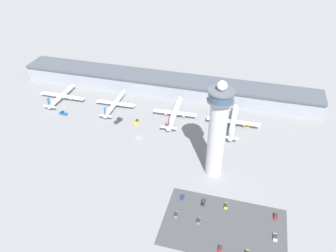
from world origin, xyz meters
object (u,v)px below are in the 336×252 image
airplane_gate_delta (233,122)px  car_yellow_taxi (226,206)px  car_grey_coupe (275,237)px  service_truck_catering (118,121)px  car_silver_sedan (276,216)px  control_tower (217,130)px  airplane_gate_bravo (115,103)px  airplane_gate_charlie (175,113)px  car_navy_sedan (203,202)px  service_truck_fuel (63,113)px  airplane_gate_alpha (62,96)px  car_red_hatchback (176,215)px  car_black_suv (220,248)px  service_truck_baggage (246,125)px  car_blue_compact (182,197)px  car_green_van (199,221)px  service_truck_water (137,122)px

airplane_gate_delta → car_yellow_taxi: airplane_gate_delta is taller
car_grey_coupe → car_yellow_taxi: (-26.62, 13.95, -0.09)m
service_truck_catering → car_silver_sedan: 132.46m
service_truck_catering → control_tower: bearing=-24.7°
airplane_gate_bravo → car_silver_sedan: bearing=-32.6°
airplane_gate_charlie → service_truck_catering: (-39.93, -17.57, -3.01)m
car_navy_sedan → service_truck_fuel: bearing=153.7°
airplane_gate_alpha → service_truck_catering: 61.37m
car_red_hatchback → car_yellow_taxi: size_ratio=1.03×
airplane_gate_delta → car_black_suv: airplane_gate_delta is taller
car_grey_coupe → car_black_suv: 29.37m
airplane_gate_alpha → airplane_gate_delta: 143.70m
control_tower → car_yellow_taxi: (11.32, -26.13, -31.48)m
service_truck_baggage → airplane_gate_charlie: bearing=-177.9°
car_navy_sedan → car_yellow_taxi: size_ratio=1.07×
airplane_gate_delta → service_truck_fuel: 132.61m
airplane_gate_alpha → car_navy_sedan: size_ratio=8.51×
airplane_gate_alpha → airplane_gate_bravo: (48.12, 0.73, -0.11)m
car_grey_coupe → car_yellow_taxi: 30.05m
airplane_gate_bravo → car_black_suv: (101.15, -108.87, -3.33)m
airplane_gate_delta → car_black_suv: 106.99m
service_truck_baggage → car_yellow_taxi: size_ratio=1.37×
service_truck_baggage → car_black_suv: size_ratio=1.40×
car_blue_compact → car_yellow_taxi: car_blue_compact is taller
service_truck_catering → car_red_hatchback: service_truck_catering is taller
car_red_hatchback → car_silver_sedan: car_silver_sedan is taller
airplane_gate_delta → car_silver_sedan: size_ratio=9.25×
car_navy_sedan → airplane_gate_delta: bearing=84.5°
car_black_suv → car_green_van: bearing=134.2°
airplane_gate_alpha → car_navy_sedan: bearing=-30.8°
airplane_gate_bravo → car_yellow_taxi: (100.48, -81.16, -3.33)m
car_blue_compact → control_tower: bearing=62.5°
airplane_gate_alpha → service_truck_catering: size_ratio=5.27×
car_grey_coupe → airplane_gate_delta: bearing=108.7°
service_truck_fuel → car_red_hatchback: 133.32m
car_green_van → car_silver_sedan: size_ratio=0.94×
service_truck_fuel → car_black_suv: 162.73m
service_truck_baggage → car_red_hatchback: bearing=-107.2°
service_truck_water → car_black_suv: service_truck_water is taller
service_truck_baggage → car_grey_coupe: service_truck_baggage is taller
control_tower → service_truck_water: (-64.39, 38.34, -31.09)m
service_truck_catering → car_black_suv: size_ratio=1.76×
car_yellow_taxi → car_silver_sedan: 26.71m
airplane_gate_alpha → car_yellow_taxi: bearing=-28.4°
airplane_gate_bravo → service_truck_baggage: size_ratio=6.74×
airplane_gate_delta → car_silver_sedan: airplane_gate_delta is taller
service_truck_baggage → service_truck_catering: bearing=-168.3°
service_truck_fuel → airplane_gate_delta: bearing=8.1°
airplane_gate_alpha → service_truck_fuel: bearing=-58.2°
airplane_gate_bravo → car_blue_compact: size_ratio=10.03×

